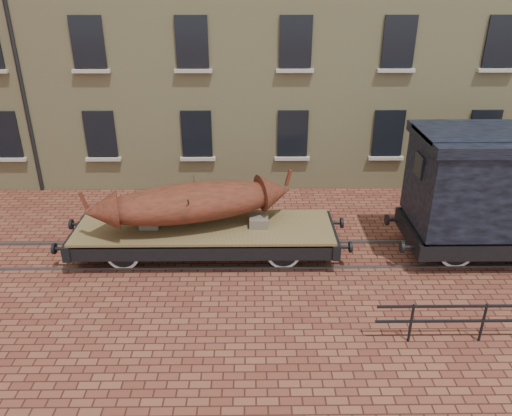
{
  "coord_description": "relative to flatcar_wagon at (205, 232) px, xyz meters",
  "views": [
    {
      "loc": [
        -0.53,
        -12.63,
        7.53
      ],
      "look_at": [
        -0.39,
        0.5,
        1.3
      ],
      "focal_mm": 35.0,
      "sensor_mm": 36.0,
      "label": 1
    }
  ],
  "objects": [
    {
      "name": "iron_boat",
      "position": [
        -0.31,
        0.0,
        0.95
      ],
      "size": [
        5.81,
        2.9,
        1.43
      ],
      "color": "maroon",
      "rests_on": "flatcar_wagon"
    },
    {
      "name": "ground",
      "position": [
        1.86,
        -0.0,
        -0.77
      ],
      "size": [
        90.0,
        90.0,
        0.0
      ],
      "primitive_type": "plane",
      "color": "#5A291F"
    },
    {
      "name": "rail_track",
      "position": [
        1.86,
        -0.0,
        -0.74
      ],
      "size": [
        30.0,
        1.52,
        0.06
      ],
      "color": "#59595E",
      "rests_on": "ground"
    },
    {
      "name": "flatcar_wagon",
      "position": [
        0.0,
        0.0,
        0.0
      ],
      "size": [
        8.22,
        2.23,
        1.24
      ],
      "color": "brown",
      "rests_on": "ground"
    }
  ]
}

